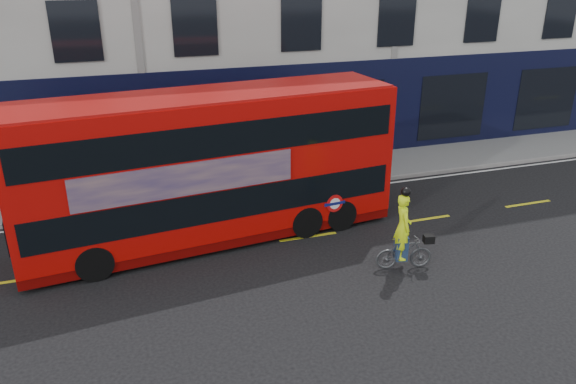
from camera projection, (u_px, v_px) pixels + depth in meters
name	position (u px, v px, depth m)	size (l,w,h in m)	color
ground	(182.00, 284.00, 14.42)	(120.00, 120.00, 0.00)	black
pavement	(156.00, 191.00, 20.10)	(60.00, 3.00, 0.12)	slate
kerb	(160.00, 207.00, 18.78)	(60.00, 0.12, 0.13)	gray
road_edge_line	(161.00, 212.00, 18.54)	(58.00, 0.10, 0.01)	silver
lane_dashes	(174.00, 257.00, 15.73)	(58.00, 0.12, 0.01)	gold
bus	(211.00, 167.00, 16.06)	(11.01, 3.56, 4.36)	#BD0A07
cyclist	(404.00, 241.00, 14.86)	(1.59, 0.75, 2.36)	#484B4D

